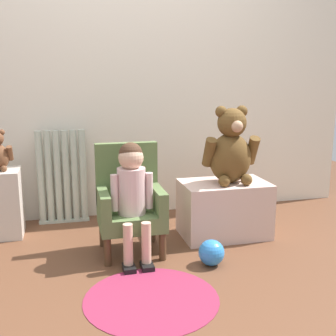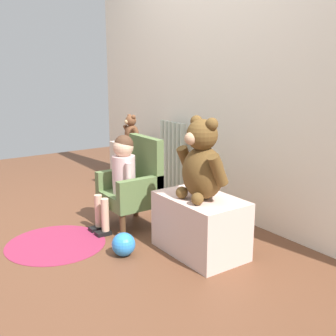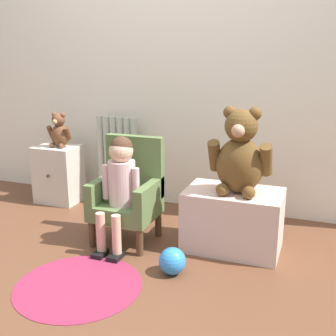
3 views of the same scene
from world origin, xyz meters
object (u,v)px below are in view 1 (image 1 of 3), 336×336
at_px(low_bench, 224,209).
at_px(large_teddy_bear, 231,149).
at_px(floor_rug, 151,299).
at_px(radiator, 62,177).
at_px(child_figure, 132,185).
at_px(child_armchair, 130,202).
at_px(toy_ball, 211,253).

height_order(low_bench, large_teddy_bear, large_teddy_bear).
xyz_separation_m(low_bench, floor_rug, (-0.66, -0.73, -0.19)).
bearing_deg(large_teddy_bear, radiator, 153.06).
height_order(child_figure, large_teddy_bear, large_teddy_bear).
distance_m(child_armchair, floor_rug, 0.71).
height_order(radiator, low_bench, radiator).
height_order(radiator, toy_ball, radiator).
bearing_deg(child_figure, radiator, 118.44).
bearing_deg(child_figure, toy_ball, -28.00).
relative_size(child_armchair, low_bench, 1.15).
distance_m(child_figure, floor_rug, 0.69).
relative_size(radiator, floor_rug, 1.03).
relative_size(child_figure, floor_rug, 1.04).
bearing_deg(floor_rug, radiator, 107.88).
relative_size(child_armchair, toy_ball, 4.42).
xyz_separation_m(child_figure, floor_rug, (0.00, -0.53, -0.45)).
distance_m(child_armchair, large_teddy_bear, 0.76).
distance_m(child_figure, toy_ball, 0.61).
bearing_deg(child_armchair, large_teddy_bear, 6.59).
xyz_separation_m(radiator, large_teddy_bear, (1.11, -0.56, 0.26)).
relative_size(radiator, child_figure, 0.99).
bearing_deg(floor_rug, child_figure, 90.54).
bearing_deg(radiator, toy_ball, -49.57).
bearing_deg(low_bench, child_armchair, -171.65).
height_order(child_armchair, child_figure, child_figure).
distance_m(low_bench, large_teddy_bear, 0.42).
height_order(radiator, floor_rug, radiator).
relative_size(low_bench, floor_rug, 0.87).
bearing_deg(radiator, child_figure, -61.56).
bearing_deg(toy_ball, low_bench, 60.71).
relative_size(child_figure, low_bench, 1.20).
distance_m(large_teddy_bear, floor_rug, 1.17).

